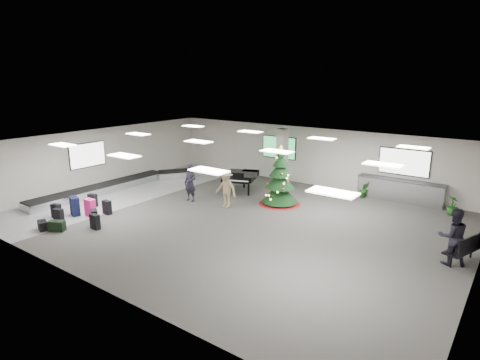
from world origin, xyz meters
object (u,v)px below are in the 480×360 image
Objects in this scene: traveler_b at (226,189)px; potted_plant_right at (453,206)px; christmas_tree at (280,184)px; bench at (467,247)px; baggage_carousel at (118,186)px; traveler_a at (190,183)px; service_counter at (400,190)px; traveler_bench at (453,237)px; potted_plant_left at (364,190)px; pink_suitcase at (90,208)px; grand_piano at (240,176)px.

traveler_b is 10.05m from potted_plant_right.
christmas_tree is 8.32m from bench.
baggage_carousel is 5.36× the size of traveler_a.
baggage_carousel is 14.50m from service_counter.
bench is 0.65m from traveler_bench.
potted_plant_left is at bearing -77.47° from traveler_bench.
traveler_b is 0.93× the size of traveler_bench.
christmas_tree is at bearing -131.17° from potted_plant_left.
traveler_b is at bearing -160.36° from bench.
grand_piano is (2.98, 6.99, 0.44)m from pink_suitcase.
pink_suitcase is 6.01m from traveler_b.
bench reaches higher than pink_suitcase.
service_counter is 1.66× the size of grand_piano.
traveler_b is (-1.78, -1.89, -0.09)m from christmas_tree.
bench is (10.88, -2.51, -0.26)m from grand_piano.
traveler_b is (1.97, 0.28, -0.02)m from traveler_a.
pink_suitcase is 0.33× the size of grand_piano.
bench is at bearing -0.98° from traveler_a.
potted_plant_right is at bearing 30.46° from traveler_b.
traveler_a is at bearing -144.21° from service_counter.
bench is 11.86m from traveler_a.
traveler_a is at bearing -28.80° from traveler_bench.
pink_suitcase is at bearing -52.83° from baggage_carousel.
pink_suitcase is at bearing -130.78° from traveler_b.
potted_plant_right is (4.06, -0.24, 0.04)m from potted_plant_left.
service_counter reaches higher than bench.
potted_plant_right reaches higher than pink_suitcase.
potted_plant_left is at bearing 4.38° from grand_piano.
christmas_tree is 1.61× the size of traveler_b.
baggage_carousel is 4.28m from pink_suitcase.
pink_suitcase is 0.42× the size of traveler_bench.
potted_plant_left is 4.06m from potted_plant_right.
service_counter is 2.28× the size of traveler_b.
baggage_carousel is at bearing -25.91° from traveler_bench.
traveler_b is at bearing -131.99° from potted_plant_left.
bench is (16.45, 1.08, 0.35)m from baggage_carousel.
bench is at bearing -44.90° from potted_plant_left.
christmas_tree is (5.77, 6.36, 0.59)m from pink_suitcase.
baggage_carousel is at bearing -168.10° from grand_piano.
traveler_a is 11.92m from potted_plant_right.
traveler_a is at bearing -171.00° from traveler_b.
pink_suitcase reaches higher than baggage_carousel.
grand_piano is 10.04m from potted_plant_right.
grand_piano is 2.96m from traveler_a.
traveler_a reaches higher than service_counter.
potted_plant_left is at bearing 48.83° from christmas_tree.
grand_piano reaches higher than potted_plant_right.
christmas_tree is at bearing -173.48° from bench.
baggage_carousel is 16.49m from bench.
bench is (3.61, -5.66, 0.02)m from service_counter.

